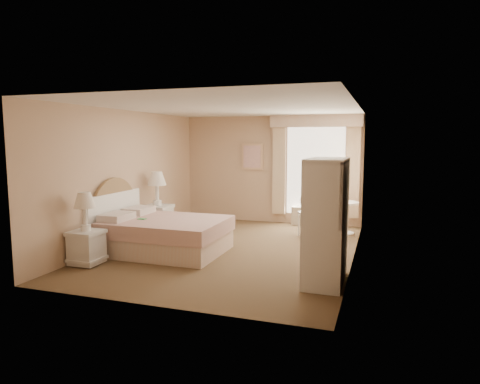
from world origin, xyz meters
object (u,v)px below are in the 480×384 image
(round_table, at_px, (343,212))
(nightstand_far, at_px, (158,212))
(armoire, at_px, (326,232))
(cafe_chair, at_px, (309,209))
(bed, at_px, (161,233))
(nightstand_near, at_px, (86,238))

(round_table, bearing_deg, nightstand_far, -159.36)
(armoire, bearing_deg, cafe_chair, 103.72)
(bed, relative_size, nightstand_near, 1.83)
(bed, height_order, nightstand_near, bed)
(armoire, bearing_deg, nightstand_near, -174.24)
(nightstand_near, xyz_separation_m, round_table, (3.59, 3.58, 0.02))
(bed, distance_m, round_table, 3.82)
(nightstand_near, height_order, nightstand_far, nightstand_far)
(bed, height_order, round_table, bed)
(cafe_chair, distance_m, armoire, 3.02)
(nightstand_far, height_order, cafe_chair, nightstand_far)
(round_table, xyz_separation_m, cafe_chair, (-0.65, -0.29, 0.08))
(nightstand_near, height_order, armoire, armoire)
(round_table, distance_m, armoire, 3.22)
(cafe_chair, bearing_deg, bed, -133.61)
(bed, distance_m, cafe_chair, 3.15)
(round_table, distance_m, cafe_chair, 0.72)
(nightstand_far, bearing_deg, armoire, -26.98)
(cafe_chair, bearing_deg, nightstand_far, -158.64)
(bed, xyz_separation_m, armoire, (2.94, -0.70, 0.37))
(nightstand_near, xyz_separation_m, armoire, (3.65, 0.37, 0.28))
(bed, xyz_separation_m, nightstand_near, (-0.71, -1.07, 0.09))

